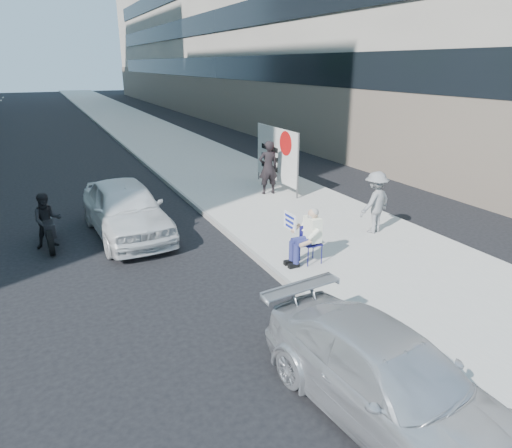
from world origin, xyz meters
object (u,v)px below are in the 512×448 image
pedestrian_woman (268,168)px  parked_sedan (389,380)px  seated_protester (307,233)px  motorcycle (48,223)px  white_sedan_near (126,208)px  protest_banner (277,154)px  jogger (375,202)px

pedestrian_woman → parked_sedan: size_ratio=0.45×
seated_protester → parked_sedan: size_ratio=0.32×
seated_protester → motorcycle: size_ratio=0.64×
white_sedan_near → motorcycle: bearing=177.0°
motorcycle → protest_banner: bearing=12.5°
seated_protester → jogger: (2.73, 0.97, 0.11)m
seated_protester → protest_banner: 6.68m
jogger → protest_banner: (-0.23, 5.21, 0.42)m
protest_banner → pedestrian_woman: bearing=-139.1°
pedestrian_woman → white_sedan_near: size_ratio=0.42×
motorcycle → white_sedan_near: bearing=-2.8°
seated_protester → pedestrian_woman: size_ratio=0.70×
jogger → seated_protester: bearing=4.4°
parked_sedan → jogger: bearing=45.9°
seated_protester → parked_sedan: seated_protester is taller
parked_sedan → motorcycle: (-3.77, 8.51, 0.04)m
pedestrian_woman → protest_banner: protest_banner is taller
motorcycle → pedestrian_woman: bearing=9.9°
parked_sedan → seated_protester: bearing=65.2°
pedestrian_woman → motorcycle: size_ratio=0.91×
protest_banner → parked_sedan: size_ratio=0.74×
motorcycle → parked_sedan: bearing=-69.1°
pedestrian_woman → motorcycle: 7.35m
protest_banner → motorcycle: bearing=-164.4°
parked_sedan → white_sedan_near: size_ratio=0.93×
jogger → motorcycle: size_ratio=0.82×
seated_protester → white_sedan_near: 5.20m
seated_protester → pedestrian_woman: (1.89, 5.66, 0.21)m
seated_protester → pedestrian_woman: bearing=71.5°
protest_banner → white_sedan_near: 6.20m
jogger → motorcycle: 8.55m
jogger → pedestrian_woman: (-0.83, 4.69, 0.10)m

